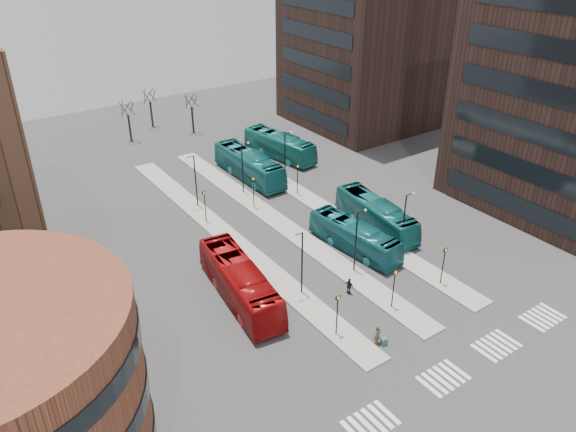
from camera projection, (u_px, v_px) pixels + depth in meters
ground at (499, 407)px, 37.83m from camera, size 160.00×160.00×0.00m
island_left at (228, 237)px, 57.42m from camera, size 2.50×45.00×0.15m
island_mid at (277, 221)px, 60.43m from camera, size 2.50×45.00×0.15m
island_right at (321, 206)px, 63.43m from camera, size 2.50×45.00×0.15m
suitcase at (384, 341)px, 43.17m from camera, size 0.56×0.48×0.60m
red_bus at (240, 282)px, 47.61m from camera, size 4.58×12.80×3.49m
teal_bus_a at (354, 237)px, 54.73m from camera, size 3.44×10.78×2.95m
teal_bus_b at (249, 165)px, 69.46m from camera, size 3.07×12.57×3.49m
teal_bus_c at (376, 215)px, 58.47m from camera, size 3.91×11.69×3.20m
teal_bus_d at (280, 145)px, 75.56m from camera, size 4.47×12.09×3.29m
traveller at (378, 335)px, 42.96m from camera, size 0.74×0.59×1.76m
commuter_a at (279, 310)px, 45.65m from camera, size 0.93×0.75×1.80m
commuter_b at (349, 286)px, 48.73m from camera, size 0.58×0.97×1.54m
commuter_c at (365, 254)px, 53.21m from camera, size 1.14×1.15×1.59m
crosswalk_stripes at (469, 362)px, 41.59m from camera, size 22.35×2.40×0.01m
tower_far at (369, 22)px, 82.72m from camera, size 20.12×20.00×30.00m
sign_poles at (313, 230)px, 54.06m from camera, size 12.45×22.12×3.65m
lamp_posts at (292, 197)px, 57.63m from camera, size 14.04×20.24×6.12m
bare_trees at (158, 116)px, 83.05m from camera, size 10.97×8.14×5.90m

